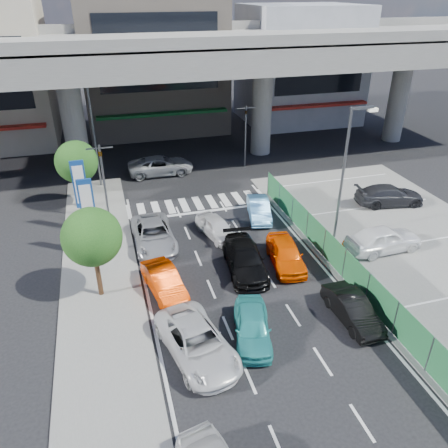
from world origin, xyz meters
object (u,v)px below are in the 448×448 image
object	(u,v)px
hatch_black_mid_right	(352,309)
traffic_light_left	(102,165)
parked_sedan_white	(384,239)
taxi_orange_right	(286,254)
tree_far	(77,162)
crossing_wagon_silver	(161,166)
street_lamp_left	(95,125)
parked_sedan_dgrey	(389,195)
tree_near	(92,237)
taxi_teal_mid	(252,326)
sedan_white_mid_left	(197,342)
sedan_white_front_mid	(217,227)
traffic_light_right	(246,121)
street_lamp_right	(347,164)
taxi_orange_left	(164,282)
signboard_near	(88,207)
traffic_cone	(343,244)
wagon_silver_front_left	(154,235)
signboard_far	(80,187)
kei_truck_front_right	(259,209)
sedan_black_mid	(245,259)

from	to	relation	value
hatch_black_mid_right	traffic_light_left	bearing A→B (deg)	126.62
parked_sedan_white	taxi_orange_right	bearing A→B (deg)	85.26
tree_far	crossing_wagon_silver	distance (m)	8.21
street_lamp_left	parked_sedan_dgrey	world-z (taller)	street_lamp_left
traffic_light_left	taxi_orange_right	distance (m)	12.51
tree_near	taxi_teal_mid	distance (m)	8.39
sedan_white_mid_left	sedan_white_front_mid	distance (m)	9.96
traffic_light_right	parked_sedan_white	bearing A→B (deg)	-77.40
street_lamp_right	taxi_orange_left	bearing A→B (deg)	-166.88
tree_far	parked_sedan_dgrey	xyz separation A→B (m)	(20.68, -5.44, -2.64)
signboard_near	traffic_cone	distance (m)	14.59
tree_near	hatch_black_mid_right	world-z (taller)	tree_near
street_lamp_right	sedan_white_mid_left	world-z (taller)	street_lamp_right
taxi_teal_mid	sedan_white_front_mid	distance (m)	9.09
street_lamp_left	crossing_wagon_silver	distance (m)	6.30
tree_far	taxi_teal_mid	xyz separation A→B (m)	(7.05, -15.38, -2.73)
street_lamp_left	sedan_white_mid_left	bearing A→B (deg)	-80.99
parked_sedan_dgrey	tree_far	bearing A→B (deg)	84.53
tree_near	parked_sedan_dgrey	size ratio (longest dim) A/B	1.01
hatch_black_mid_right	taxi_orange_left	size ratio (longest dim) A/B	0.96
wagon_silver_front_left	crossing_wagon_silver	size ratio (longest dim) A/B	0.94
street_lamp_right	taxi_orange_right	distance (m)	6.20
traffic_light_right	taxi_teal_mid	world-z (taller)	traffic_light_right
hatch_black_mid_right	wagon_silver_front_left	bearing A→B (deg)	128.81
parked_sedan_dgrey	crossing_wagon_silver	bearing A→B (deg)	64.22
tree_far	taxi_orange_right	distance (m)	15.20
signboard_far	wagon_silver_front_left	distance (m)	5.32
traffic_light_left	signboard_near	world-z (taller)	traffic_light_left
street_lamp_right	kei_truck_front_right	size ratio (longest dim) A/B	2.13
signboard_far	sedan_black_mid	bearing A→B (deg)	-39.66
signboard_far	hatch_black_mid_right	size ratio (longest dim) A/B	1.27
street_lamp_left	kei_truck_front_right	size ratio (longest dim) A/B	2.13
street_lamp_left	parked_sedan_white	bearing A→B (deg)	-42.98
taxi_orange_right	traffic_light_right	bearing A→B (deg)	88.87
wagon_silver_front_left	sedan_black_mid	bearing A→B (deg)	-42.96
signboard_near	wagon_silver_front_left	bearing A→B (deg)	2.79
tree_near	taxi_orange_right	size ratio (longest dim) A/B	1.19
signboard_far	wagon_silver_front_left	xyz separation A→B (m)	(3.83, -2.83, -2.37)
tree_near	tree_far	xyz separation A→B (m)	(-0.80, 10.50, 0.00)
hatch_black_mid_right	wagon_silver_front_left	size ratio (longest dim) A/B	0.75
taxi_orange_left	signboard_near	bearing A→B (deg)	115.23
traffic_light_left	parked_sedan_dgrey	size ratio (longest dim) A/B	1.09
taxi_orange_left	crossing_wagon_silver	world-z (taller)	crossing_wagon_silver
hatch_black_mid_right	sedan_white_front_mid	size ratio (longest dim) A/B	1.03
signboard_near	signboard_far	xyz separation A→B (m)	(-0.40, 3.00, 0.00)
taxi_teal_mid	sedan_white_front_mid	size ratio (longest dim) A/B	1.06
tree_far	parked_sedan_white	world-z (taller)	tree_far
hatch_black_mid_right	taxi_orange_right	distance (m)	5.23
street_lamp_left	hatch_black_mid_right	size ratio (longest dim) A/B	2.16
hatch_black_mid_right	parked_sedan_dgrey	xyz separation A→B (m)	(8.83, 10.09, 0.14)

